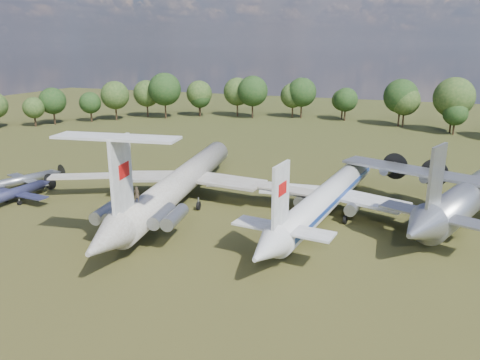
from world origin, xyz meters
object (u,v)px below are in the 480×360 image
at_px(small_prop_northwest, 24,182).
at_px(person_on_il62, 137,194).
at_px(an12_transport, 468,201).
at_px(small_prop_west, 14,196).
at_px(il62_airliner, 182,186).
at_px(tu104_jet, 328,201).

height_order(small_prop_northwest, person_on_il62, person_on_il62).
xyz_separation_m(an12_transport, small_prop_west, (-62.70, -16.72, -1.59)).
relative_size(il62_airliner, person_on_il62, 30.08).
height_order(tu104_jet, an12_transport, an12_transport).
bearing_deg(small_prop_west, an12_transport, 19.84).
height_order(an12_transport, small_prop_west, an12_transport).
relative_size(an12_transport, small_prop_west, 2.66).
distance_m(tu104_jet, small_prop_west, 46.27).
bearing_deg(small_prop_northwest, tu104_jet, 24.67).
xyz_separation_m(an12_transport, person_on_il62, (-36.74, -22.95, 3.62)).
bearing_deg(il62_airliner, tu104_jet, -3.13).
bearing_deg(small_prop_northwest, il62_airliner, 24.44).
relative_size(small_prop_west, small_prop_northwest, 1.04).
bearing_deg(il62_airliner, small_prop_west, -168.18).
xyz_separation_m(il62_airliner, tu104_jet, (21.27, 2.01, -0.29)).
relative_size(an12_transport, small_prop_northwest, 2.76).
bearing_deg(small_prop_west, person_on_il62, -8.59).
relative_size(small_prop_west, person_on_il62, 8.48).
height_order(il62_airliner, person_on_il62, person_on_il62).
bearing_deg(il62_airliner, small_prop_northwest, 176.35).
xyz_separation_m(il62_airliner, small_prop_northwest, (-28.07, -2.40, -1.61)).
height_order(il62_airliner, small_prop_west, il62_airliner).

